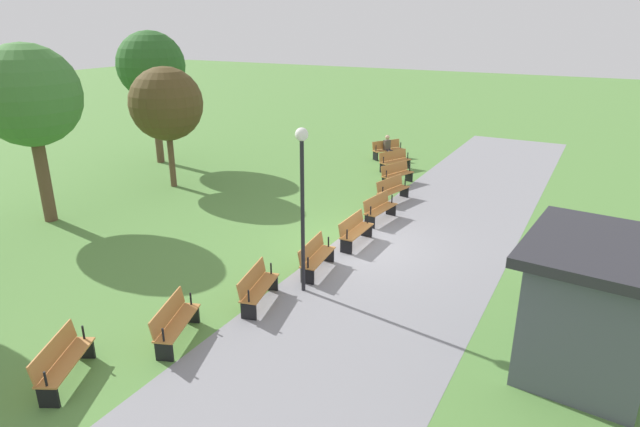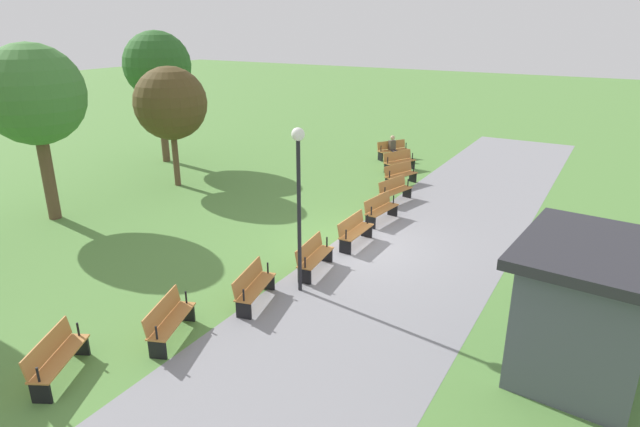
% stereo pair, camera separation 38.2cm
% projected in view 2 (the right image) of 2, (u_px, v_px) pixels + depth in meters
% --- Properties ---
extents(ground_plane, '(120.00, 120.00, 0.00)m').
position_uv_depth(ground_plane, '(356.00, 245.00, 16.61)').
color(ground_plane, '#54843D').
extents(path_paving, '(36.91, 5.10, 0.01)m').
position_uv_depth(path_paving, '(413.00, 257.00, 15.74)').
color(path_paving, gray).
rests_on(path_paving, ground).
extents(bench_0, '(1.61, 1.29, 0.89)m').
position_uv_depth(bench_0, '(393.00, 150.00, 26.72)').
color(bench_0, '#B27538').
rests_on(bench_0, ground).
extents(bench_1, '(1.66, 1.15, 0.89)m').
position_uv_depth(bench_1, '(399.00, 161.00, 24.59)').
color(bench_1, '#B27538').
rests_on(bench_1, ground).
extents(bench_2, '(1.68, 1.00, 0.89)m').
position_uv_depth(bench_2, '(400.00, 174.00, 22.48)').
color(bench_2, '#B27538').
rests_on(bench_2, ground).
extents(bench_3, '(1.68, 0.83, 0.89)m').
position_uv_depth(bench_3, '(395.00, 190.00, 20.40)').
color(bench_3, '#B27538').
rests_on(bench_3, ground).
extents(bench_4, '(1.66, 0.66, 0.89)m').
position_uv_depth(bench_4, '(380.00, 209.00, 18.39)').
color(bench_4, '#B27538').
rests_on(bench_4, ground).
extents(bench_5, '(1.62, 0.47, 0.89)m').
position_uv_depth(bench_5, '(355.00, 230.00, 16.48)').
color(bench_5, '#B27538').
rests_on(bench_5, ground).
extents(bench_6, '(1.66, 0.66, 0.89)m').
position_uv_depth(bench_6, '(314.00, 256.00, 14.70)').
color(bench_6, '#B27538').
rests_on(bench_6, ground).
extents(bench_7, '(1.68, 0.83, 0.89)m').
position_uv_depth(bench_7, '(253.00, 286.00, 13.06)').
color(bench_7, '#B27538').
rests_on(bench_7, ground).
extents(bench_8, '(1.68, 1.00, 0.89)m').
position_uv_depth(bench_8, '(169.00, 319.00, 11.59)').
color(bench_8, '#B27538').
rests_on(bench_8, ground).
extents(bench_9, '(1.66, 1.15, 0.89)m').
position_uv_depth(bench_9, '(56.00, 357.00, 10.31)').
color(bench_9, '#B27538').
rests_on(bench_9, ground).
extents(person_seated, '(0.54, 0.60, 1.20)m').
position_uv_depth(person_seated, '(393.00, 147.00, 26.52)').
color(person_seated, '#4C4238').
rests_on(person_seated, ground).
extents(tree_0, '(2.92, 2.92, 4.89)m').
position_uv_depth(tree_0, '(171.00, 104.00, 21.46)').
color(tree_0, brown).
rests_on(tree_0, ground).
extents(tree_1, '(3.30, 3.30, 5.94)m').
position_uv_depth(tree_1, '(34.00, 96.00, 17.41)').
color(tree_1, brown).
rests_on(tree_1, ground).
extents(tree_2, '(3.12, 3.12, 6.15)m').
position_uv_depth(tree_2, '(157.00, 66.00, 24.88)').
color(tree_2, brown).
rests_on(tree_2, ground).
extents(lamp_post, '(0.32, 0.32, 4.23)m').
position_uv_depth(lamp_post, '(299.00, 182.00, 12.84)').
color(lamp_post, black).
rests_on(lamp_post, ground).
extents(kiosk, '(3.53, 2.93, 2.71)m').
position_uv_depth(kiosk, '(586.00, 309.00, 10.19)').
color(kiosk, '#4C515B').
rests_on(kiosk, ground).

